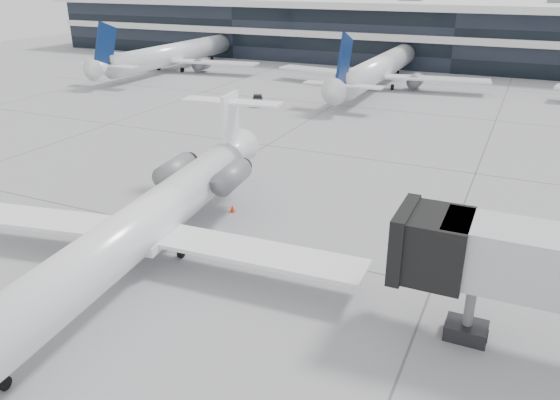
% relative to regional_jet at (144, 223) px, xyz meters
% --- Properties ---
extents(ground, '(220.00, 220.00, 0.00)m').
position_rel_regional_jet_xyz_m(ground, '(5.94, 4.52, -2.58)').
color(ground, gray).
rests_on(ground, ground).
extents(terminal, '(170.00, 22.00, 10.00)m').
position_rel_regional_jet_xyz_m(terminal, '(5.94, 86.52, 2.42)').
color(terminal, black).
rests_on(terminal, ground).
extents(bg_jet_left, '(32.00, 40.00, 9.60)m').
position_rel_regional_jet_xyz_m(bg_jet_left, '(-39.06, 59.52, -2.58)').
color(bg_jet_left, white).
rests_on(bg_jet_left, ground).
extents(bg_jet_center, '(32.00, 40.00, 9.60)m').
position_rel_regional_jet_xyz_m(bg_jet_center, '(-2.06, 59.52, -2.58)').
color(bg_jet_center, white).
rests_on(bg_jet_center, ground).
extents(regional_jet, '(26.18, 32.68, 7.54)m').
position_rel_regional_jet_xyz_m(regional_jet, '(0.00, 0.00, 0.00)').
color(regional_jet, white).
rests_on(regional_jet, ground).
extents(traffic_cone, '(0.50, 0.50, 0.57)m').
position_rel_regional_jet_xyz_m(traffic_cone, '(0.92, 8.67, -2.31)').
color(traffic_cone, '#F7350D').
rests_on(traffic_cone, ground).
extents(far_tug, '(2.05, 2.48, 1.36)m').
position_rel_regional_jet_xyz_m(far_tug, '(-12.90, 39.90, -1.96)').
color(far_tug, black).
rests_on(far_tug, ground).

